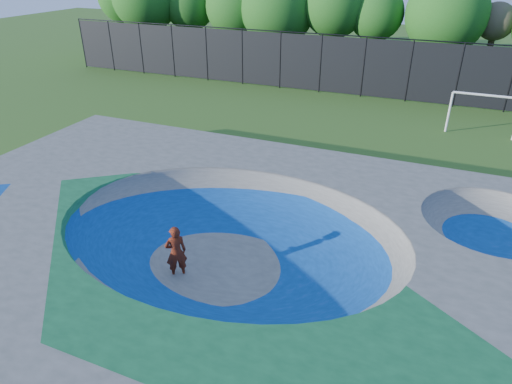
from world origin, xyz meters
TOP-DOWN VIEW (x-y plane):
  - ground at (0.00, 0.00)m, footprint 120.00×120.00m
  - skate_deck at (0.00, 0.00)m, footprint 22.00×14.00m
  - skater at (-1.24, -1.16)m, footprint 0.76×0.76m
  - skateboard at (-1.24, -1.16)m, footprint 0.65×0.75m
  - soccer_goal at (7.47, 15.79)m, footprint 3.48×0.12m
  - fence at (0.00, 21.00)m, footprint 48.09×0.09m
  - treeline at (0.13, 26.29)m, footprint 52.42×7.41m

SIDE VIEW (x-z plane):
  - ground at x=0.00m, z-range 0.00..0.00m
  - skateboard at x=-1.24m, z-range 0.00..0.05m
  - skate_deck at x=0.00m, z-range 0.00..1.50m
  - skater at x=-1.24m, z-range 0.00..1.78m
  - soccer_goal at x=7.47m, z-range 0.45..2.75m
  - fence at x=0.00m, z-range 0.08..4.12m
  - treeline at x=0.13m, z-range 0.91..9.31m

